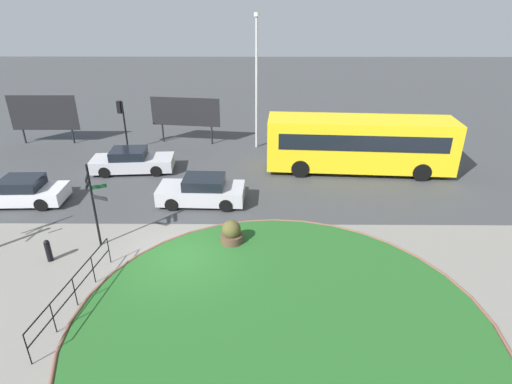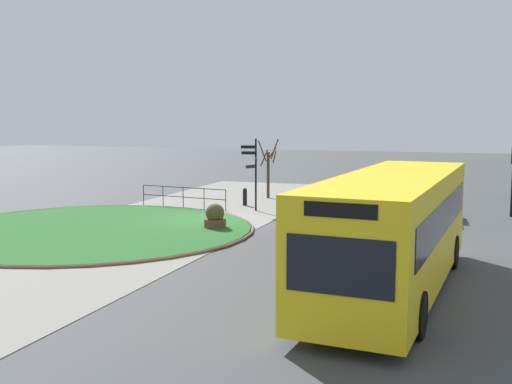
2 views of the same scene
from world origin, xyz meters
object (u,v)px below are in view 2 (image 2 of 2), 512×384
at_px(bus_yellow, 394,229).
at_px(car_near_lane, 424,204).
at_px(car_far_lane, 352,190).
at_px(signpost_directional, 254,169).
at_px(bollard_foreground, 245,197).
at_px(planter_near_signpost, 215,218).
at_px(car_oncoming, 314,213).
at_px(street_tree_bare, 268,169).

bearing_deg(bus_yellow, car_near_lane, -175.15).
distance_m(bus_yellow, car_far_lane, 17.80).
height_order(signpost_directional, bus_yellow, signpost_directional).
distance_m(signpost_directional, car_near_lane, 8.17).
distance_m(bollard_foreground, car_far_lane, 6.06).
bearing_deg(planter_near_signpost, bollard_foreground, -169.56).
distance_m(bollard_foreground, car_oncoming, 7.21).
bearing_deg(bollard_foreground, bus_yellow, 34.13).
xyz_separation_m(signpost_directional, car_oncoming, (3.61, 3.90, -1.43)).
relative_size(bollard_foreground, car_oncoming, 0.22).
bearing_deg(signpost_directional, street_tree_bare, -169.75).
relative_size(signpost_directional, car_far_lane, 0.82).
bearing_deg(car_oncoming, signpost_directional, 49.10).
distance_m(bollard_foreground, car_near_lane, 9.09).
relative_size(signpost_directional, street_tree_bare, 1.06).
xyz_separation_m(car_near_lane, car_far_lane, (-4.25, -4.17, -0.01)).
bearing_deg(street_tree_bare, bollard_foreground, -3.32).
height_order(signpost_directional, planter_near_signpost, signpost_directional).
distance_m(bus_yellow, street_tree_bare, 19.23).
relative_size(car_near_lane, planter_near_signpost, 4.40).
xyz_separation_m(bollard_foreground, car_near_lane, (0.68, 9.06, 0.15)).
bearing_deg(car_far_lane, planter_near_signpost, 158.65).
bearing_deg(bus_yellow, bollard_foreground, -141.85).
bearing_deg(car_near_lane, bus_yellow, -3.71).
relative_size(planter_near_signpost, street_tree_bare, 0.32).
bearing_deg(street_tree_bare, signpost_directional, 10.25).
relative_size(bollard_foreground, bus_yellow, 0.09).
bearing_deg(car_oncoming, bus_yellow, -151.30).
height_order(car_oncoming, street_tree_bare, street_tree_bare).
xyz_separation_m(car_oncoming, planter_near_signpost, (1.66, -3.71, -0.17)).
distance_m(car_near_lane, car_far_lane, 5.96).
distance_m(signpost_directional, car_oncoming, 5.50).
height_order(car_far_lane, planter_near_signpost, car_far_lane).
bearing_deg(car_oncoming, planter_near_signpost, 115.95).
relative_size(bus_yellow, planter_near_signpost, 9.78).
height_order(bus_yellow, street_tree_bare, street_tree_bare).
xyz_separation_m(planter_near_signpost, street_tree_bare, (-10.18, -1.07, 1.21)).
distance_m(car_near_lane, street_tree_bare, 9.78).
bearing_deg(bollard_foreground, car_oncoming, 43.72).
bearing_deg(bollard_foreground, car_far_lane, 126.14).
bearing_deg(car_far_lane, bollard_foreground, 123.94).
distance_m(car_near_lane, car_oncoming, 6.10).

